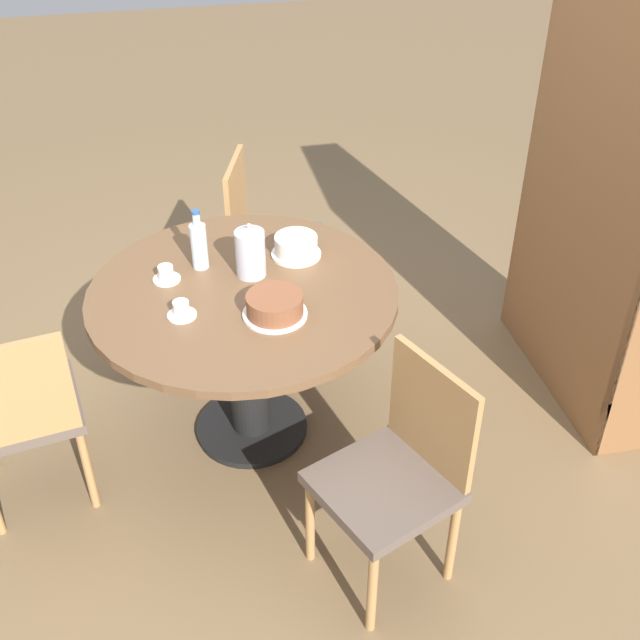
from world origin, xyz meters
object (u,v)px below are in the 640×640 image
chair_c (398,471)px  cup_a (181,310)px  bookshelf (601,230)px  coffee_pot (250,252)px  chair_b (21,411)px  cake_main (275,306)px  cup_b (166,275)px  cake_second (296,246)px  chair_a (265,236)px  water_bottle (199,245)px

chair_c → cup_a: bearing=-159.0°
bookshelf → coffee_pot: size_ratio=7.67×
chair_b → cake_main: size_ratio=3.57×
coffee_pot → cup_b: size_ratio=2.10×
cup_a → cup_b: (-0.26, -0.04, 0.00)m
chair_b → cake_second: 1.24m
cake_main → cup_b: 0.50m
chair_b → bookshelf: bearing=176.0°
chair_c → cup_a: chair_c is taller
bookshelf → cake_main: bookshelf is taller
coffee_pot → cake_second: 0.24m
bookshelf → cup_a: bearing=95.0°
bookshelf → cup_a: bookshelf is taller
chair_b → cup_b: (-0.34, 0.59, 0.30)m
chair_a → cup_a: (1.00, -0.46, 0.30)m
chair_a → cup_b: bearing=163.7°
water_bottle → cake_second: water_bottle is taller
cake_second → chair_b: bearing=-69.6°
chair_c → cake_main: chair_c is taller
chair_c → cake_second: 1.07m
chair_c → cake_main: bearing=-175.7°
cake_second → cake_main: bearing=-21.4°
cake_second → bookshelf: bearing=81.9°
coffee_pot → cake_second: (-0.11, 0.20, -0.06)m
cake_main → cup_a: cake_main is taller
cake_second → cup_b: cake_second is taller
chair_c → cake_second: chair_c is taller
water_bottle → cake_main: size_ratio=1.06×
water_bottle → cup_b: 0.18m
cup_b → coffee_pot: bearing=84.9°
cup_a → chair_c: bearing=44.1°
water_bottle → cake_main: bearing=30.7°
cake_second → cup_b: bearing=-82.0°
cup_b → water_bottle: bearing=116.4°
chair_b → water_bottle: 0.92m
chair_b → cake_main: bearing=171.1°
coffee_pot → cake_main: bearing=8.5°
cake_main → chair_a: bearing=173.5°
chair_c → cake_second: (-1.00, -0.15, 0.32)m
chair_a → bookshelf: bookshelf is taller
water_bottle → cup_b: size_ratio=2.32×
cake_second → chair_a: bearing=-176.8°
chair_b → coffee_pot: coffee_pot is taller
bookshelf → water_bottle: bookshelf is taller
bookshelf → water_bottle: size_ratio=6.95×
cup_a → coffee_pot: bearing=127.9°
cake_main → chair_c: bearing=27.4°
water_bottle → chair_b: bearing=-60.5°
chair_a → cake_second: bearing=-159.0°
bookshelf → chair_a: bearing=57.2°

